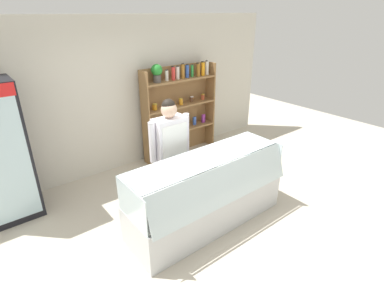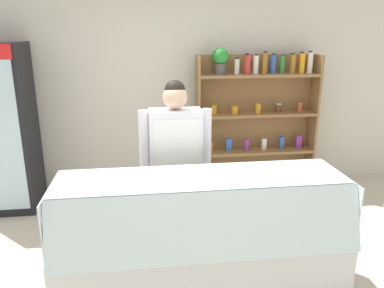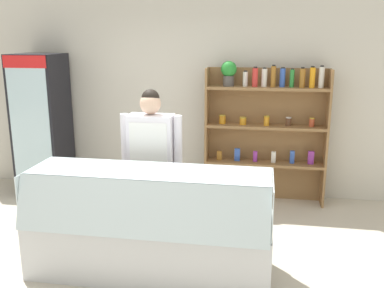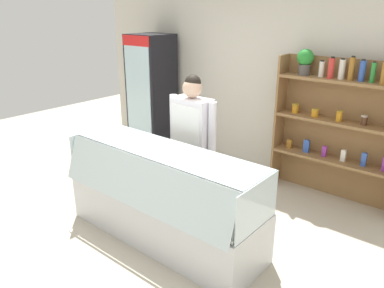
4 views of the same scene
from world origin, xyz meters
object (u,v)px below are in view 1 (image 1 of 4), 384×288
object	(u,v)px
shop_clerk	(170,146)
shelving_unit	(178,105)
deli_display_case	(207,204)
drinks_fridge	(2,153)

from	to	relation	value
shop_clerk	shelving_unit	bearing A→B (deg)	50.86
shelving_unit	deli_display_case	bearing A→B (deg)	-116.27
shelving_unit	shop_clerk	world-z (taller)	shelving_unit
shelving_unit	shop_clerk	size ratio (longest dim) A/B	1.13
shelving_unit	shop_clerk	distance (m)	1.84
deli_display_case	shop_clerk	size ratio (longest dim) A/B	1.35
shop_clerk	drinks_fridge	bearing A→B (deg)	147.20
drinks_fridge	shop_clerk	world-z (taller)	drinks_fridge
shelving_unit	deli_display_case	xyz separation A→B (m)	(-1.02, -2.08, -0.74)
drinks_fridge	shelving_unit	world-z (taller)	drinks_fridge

